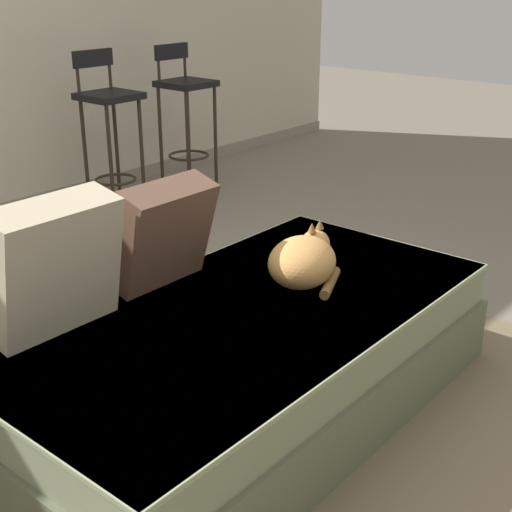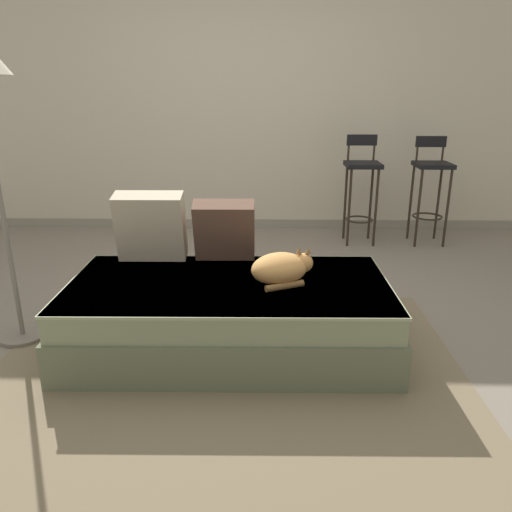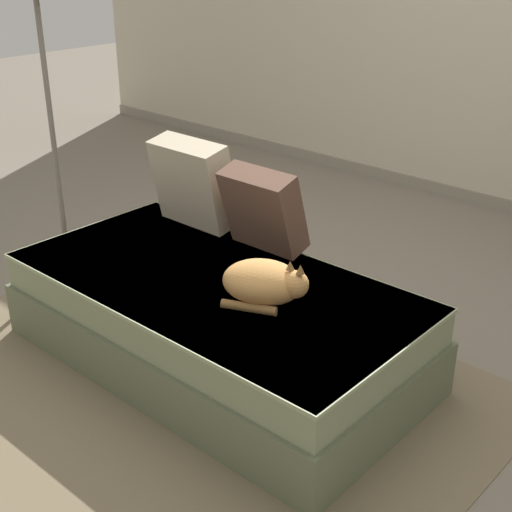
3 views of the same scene
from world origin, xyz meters
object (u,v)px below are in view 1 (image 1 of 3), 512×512
Objects in this scene: throw_pillow_middle at (162,234)px; cat at (304,260)px; bar_stool_by_doorway at (185,105)px; bar_stool_near_window at (109,118)px; throw_pillow_corner at (53,266)px; couch at (250,360)px.

throw_pillow_middle is 0.52m from cat.
throw_pillow_middle is 2.49m from bar_stool_by_doorway.
cat is 0.39× the size of bar_stool_near_window.
cat is 2.25m from bar_stool_near_window.
bar_stool_near_window is 1.01× the size of bar_stool_by_doorway.
cat is at bearing -47.42° from throw_pillow_middle.
throw_pillow_corner is at bearing -179.49° from throw_pillow_middle.
couch is at bearing -82.48° from throw_pillow_middle.
bar_stool_by_doorway is (0.64, -0.00, -0.00)m from bar_stool_near_window.
couch is at bearing -35.98° from throw_pillow_corner.
bar_stool_near_window is at bearing 68.91° from cat.
throw_pillow_middle is at bearing -136.12° from bar_stool_by_doorway.
bar_stool_near_window is (1.15, 1.73, 0.01)m from throw_pillow_middle.
throw_pillow_corner is 2.84m from bar_stool_by_doorway.
bar_stool_near_window is 0.64m from bar_stool_by_doorway.
throw_pillow_corner is 1.11× the size of throw_pillow_middle.
throw_pillow_corner is at bearing -132.77° from bar_stool_near_window.
bar_stool_near_window reaches higher than throw_pillow_middle.
throw_pillow_middle reaches higher than couch.
cat is (0.79, -0.37, -0.13)m from throw_pillow_corner.
bar_stool_near_window reaches higher than couch.
throw_pillow_corner is 0.44× the size of bar_stool_by_doorway.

